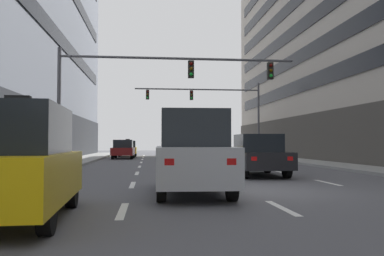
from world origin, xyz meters
TOP-DOWN VIEW (x-y plane):
  - ground_plane at (0.00, 0.00)m, footprint 120.00×120.00m
  - lane_stripe_l1_s3 at (-3.31, -3.00)m, footprint 0.16×2.00m
  - lane_stripe_l1_s4 at (-3.31, 2.00)m, footprint 0.16×2.00m
  - lane_stripe_l1_s5 at (-3.31, 7.00)m, footprint 0.16×2.00m
  - lane_stripe_l1_s6 at (-3.31, 12.00)m, footprint 0.16×2.00m
  - lane_stripe_l1_s7 at (-3.31, 17.00)m, footprint 0.16×2.00m
  - lane_stripe_l1_s8 at (-3.31, 22.00)m, footprint 0.16×2.00m
  - lane_stripe_l1_s9 at (-3.31, 27.00)m, footprint 0.16×2.00m
  - lane_stripe_l1_s10 at (-3.31, 32.00)m, footprint 0.16×2.00m
  - lane_stripe_l2_s3 at (0.00, -3.00)m, footprint 0.16×2.00m
  - lane_stripe_l2_s4 at (0.00, 2.00)m, footprint 0.16×2.00m
  - lane_stripe_l2_s5 at (0.00, 7.00)m, footprint 0.16×2.00m
  - lane_stripe_l2_s6 at (0.00, 12.00)m, footprint 0.16×2.00m
  - lane_stripe_l2_s7 at (0.00, 17.00)m, footprint 0.16×2.00m
  - lane_stripe_l2_s8 at (0.00, 22.00)m, footprint 0.16×2.00m
  - lane_stripe_l2_s9 at (0.00, 27.00)m, footprint 0.16×2.00m
  - lane_stripe_l2_s10 at (0.00, 32.00)m, footprint 0.16×2.00m
  - lane_stripe_l3_s4 at (3.31, 2.00)m, footprint 0.16×2.00m
  - lane_stripe_l3_s5 at (3.31, 7.00)m, footprint 0.16×2.00m
  - lane_stripe_l3_s6 at (3.31, 12.00)m, footprint 0.16×2.00m
  - lane_stripe_l3_s7 at (3.31, 17.00)m, footprint 0.16×2.00m
  - lane_stripe_l3_s8 at (3.31, 22.00)m, footprint 0.16×2.00m
  - lane_stripe_l3_s9 at (3.31, 27.00)m, footprint 0.16×2.00m
  - lane_stripe_l3_s10 at (3.31, 32.00)m, footprint 0.16×2.00m
  - car_driving_0 at (-1.63, -0.52)m, footprint 2.01×4.58m
  - taxi_driving_1 at (-5.11, -3.81)m, footprint 1.95×4.28m
  - car_driving_2 at (-4.95, 23.72)m, footprint 1.86×4.32m
  - car_driving_3 at (1.72, 5.21)m, footprint 2.02×4.62m
  - taxi_driving_4 at (-4.86, 29.16)m, footprint 1.81×4.19m
  - traffic_signal_0 at (-2.73, 8.23)m, footprint 11.49×0.35m
  - traffic_signal_1 at (3.10, 23.97)m, footprint 11.12×0.35m

SIDE VIEW (x-z plane):
  - ground_plane at x=0.00m, z-range 0.00..0.00m
  - lane_stripe_l1_s3 at x=-3.31m, z-range 0.00..0.01m
  - lane_stripe_l1_s4 at x=-3.31m, z-range 0.00..0.01m
  - lane_stripe_l1_s5 at x=-3.31m, z-range 0.00..0.01m
  - lane_stripe_l1_s6 at x=-3.31m, z-range 0.00..0.01m
  - lane_stripe_l1_s7 at x=-3.31m, z-range 0.00..0.01m
  - lane_stripe_l1_s8 at x=-3.31m, z-range 0.00..0.01m
  - lane_stripe_l1_s9 at x=-3.31m, z-range 0.00..0.01m
  - lane_stripe_l1_s10 at x=-3.31m, z-range 0.00..0.01m
  - lane_stripe_l2_s3 at x=0.00m, z-range 0.00..0.01m
  - lane_stripe_l2_s4 at x=0.00m, z-range 0.00..0.01m
  - lane_stripe_l2_s5 at x=0.00m, z-range 0.00..0.01m
  - lane_stripe_l2_s6 at x=0.00m, z-range 0.00..0.01m
  - lane_stripe_l2_s7 at x=0.00m, z-range 0.00..0.01m
  - lane_stripe_l2_s8 at x=0.00m, z-range 0.00..0.01m
  - lane_stripe_l2_s9 at x=0.00m, z-range 0.00..0.01m
  - lane_stripe_l2_s10 at x=0.00m, z-range 0.00..0.01m
  - lane_stripe_l3_s4 at x=3.31m, z-range 0.00..0.01m
  - lane_stripe_l3_s5 at x=3.31m, z-range 0.00..0.01m
  - lane_stripe_l3_s6 at x=3.31m, z-range 0.00..0.01m
  - lane_stripe_l3_s7 at x=3.31m, z-range 0.00..0.01m
  - lane_stripe_l3_s8 at x=3.31m, z-range 0.00..0.01m
  - lane_stripe_l3_s9 at x=3.31m, z-range 0.00..0.01m
  - lane_stripe_l3_s10 at x=3.31m, z-range 0.00..0.01m
  - taxi_driving_4 at x=-4.86m, z-range -0.09..1.64m
  - car_driving_2 at x=-4.95m, z-range -0.01..1.60m
  - car_driving_3 at x=1.72m, z-range -0.01..1.70m
  - taxi_driving_1 at x=-5.11m, z-range -0.09..2.12m
  - car_driving_0 at x=-1.63m, z-range -0.01..2.19m
  - traffic_signal_0 at x=-2.73m, z-range 1.53..7.27m
  - traffic_signal_1 at x=3.10m, z-range 1.54..8.14m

